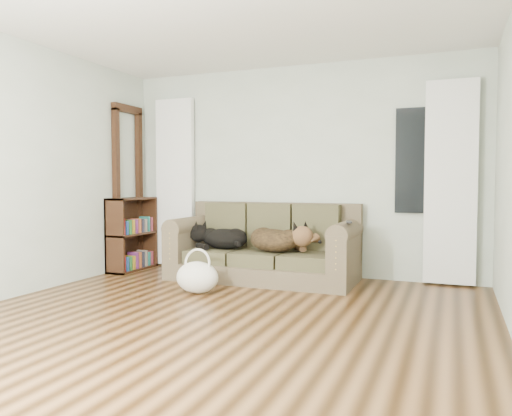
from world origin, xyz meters
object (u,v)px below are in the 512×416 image
at_px(sofa, 263,242).
at_px(dog_black_lab, 222,238).
at_px(tote_bag, 197,278).
at_px(dog_shepherd, 277,240).
at_px(bookshelf, 132,232).

xyz_separation_m(sofa, dog_black_lab, (-0.52, -0.03, 0.03)).
bearing_deg(tote_bag, dog_shepherd, 56.60).
bearing_deg(tote_bag, bookshelf, 147.91).
bearing_deg(dog_black_lab, dog_shepherd, 9.53).
height_order(dog_shepherd, tote_bag, dog_shepherd).
xyz_separation_m(sofa, tote_bag, (-0.37, -0.92, -0.29)).
bearing_deg(tote_bag, sofa, 67.98).
bearing_deg(bookshelf, sofa, 1.63).
bearing_deg(sofa, tote_bag, -112.02).
height_order(sofa, dog_black_lab, sofa).
height_order(dog_black_lab, tote_bag, dog_black_lab).
distance_m(sofa, bookshelf, 1.84).
distance_m(sofa, dog_black_lab, 0.52).
relative_size(dog_black_lab, tote_bag, 1.31).
bearing_deg(dog_shepherd, dog_black_lab, 26.92).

